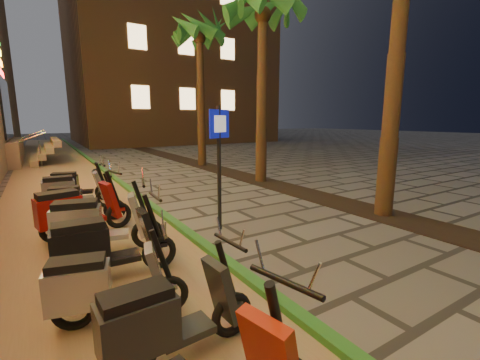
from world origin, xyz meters
TOP-DOWN VIEW (x-y plane):
  - ground at (0.00, 0.00)m, footprint 120.00×120.00m
  - parking_strip at (-2.60, 10.00)m, footprint 3.40×60.00m
  - green_curb at (-0.90, 10.00)m, footprint 0.18×60.00m
  - planting_strip at (3.60, 5.00)m, footprint 1.20×40.00m
  - apartment_block at (9.00, 32.00)m, footprint 18.00×16.06m
  - palm_c at (3.60, 7.00)m, footprint 2.97×3.02m
  - palm_d at (3.60, 12.00)m, footprint 2.97×3.02m
  - pedestrian_sign at (-0.19, 3.17)m, footprint 0.53×0.22m
  - scooter_4 at (-2.41, 0.12)m, footprint 1.55×0.54m
  - scooter_5 at (-2.78, 1.07)m, footprint 1.48×0.72m
  - scooter_6 at (-2.62, 2.11)m, footprint 1.68×0.59m
  - scooter_7 at (-2.55, 3.15)m, footprint 1.74×0.84m
  - scooter_8 at (-2.76, 4.18)m, footprint 1.77×0.81m
  - scooter_9 at (-2.62, 5.13)m, footprint 1.55×0.69m
  - scooter_10 at (-2.66, 6.23)m, footprint 1.66×0.58m
  - scooter_11 at (-2.50, 7.24)m, footprint 1.54×0.76m

SIDE VIEW (x-z plane):
  - ground at x=0.00m, z-range 0.00..0.00m
  - parking_strip at x=-2.60m, z-range 0.00..0.01m
  - planting_strip at x=3.60m, z-range 0.00..0.02m
  - green_curb at x=-0.90m, z-range 0.00..0.10m
  - scooter_5 at x=-2.78m, z-range -0.07..0.98m
  - scooter_9 at x=-2.62m, z-range -0.07..1.02m
  - scooter_4 at x=-2.41m, z-range -0.07..1.02m
  - scooter_11 at x=-2.50m, z-range -0.07..1.02m
  - scooter_10 at x=-2.66m, z-range -0.08..1.10m
  - scooter_6 at x=-2.62m, z-range -0.08..1.11m
  - scooter_7 at x=-2.55m, z-range -0.08..1.15m
  - scooter_8 at x=-2.76m, z-range -0.08..1.16m
  - pedestrian_sign at x=-0.19m, z-range 0.37..2.88m
  - palm_c at x=3.60m, z-range 2.27..9.18m
  - palm_d at x=3.60m, z-range 2.36..9.53m
  - apartment_block at x=9.00m, z-range 0.00..25.00m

